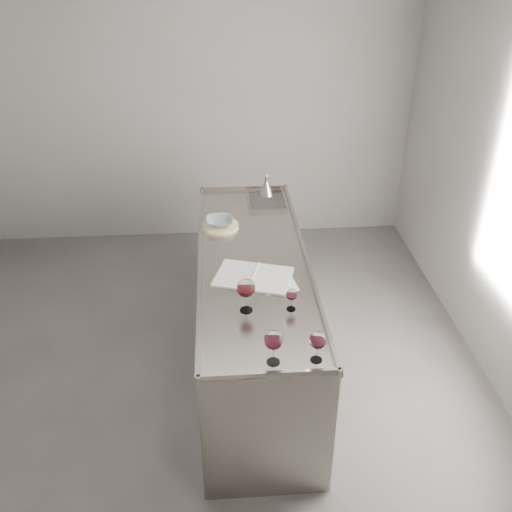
{
  "coord_description": "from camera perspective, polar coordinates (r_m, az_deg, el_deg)",
  "views": [
    {
      "loc": [
        0.27,
        -3.1,
        2.96
      ],
      "look_at": [
        0.51,
        0.2,
        1.02
      ],
      "focal_mm": 40.0,
      "sensor_mm": 36.0,
      "label": 1
    }
  ],
  "objects": [
    {
      "name": "trivet",
      "position": [
        4.39,
        -3.63,
        3.04
      ],
      "size": [
        0.3,
        0.3,
        0.02
      ],
      "primitive_type": "cylinder",
      "rotation": [
        0.0,
        0.0,
        -0.05
      ],
      "color": "#D3C488",
      "rests_on": "counter"
    },
    {
      "name": "wine_glass_right",
      "position": [
        3.03,
        6.17,
        -8.45
      ],
      "size": [
        0.09,
        0.09,
        0.18
      ],
      "rotation": [
        0.0,
        0.0,
        -0.18
      ],
      "color": "white",
      "rests_on": "counter"
    },
    {
      "name": "counter",
      "position": [
        4.22,
        -0.25,
        -5.78
      ],
      "size": [
        0.77,
        2.42,
        0.97
      ],
      "color": "gray",
      "rests_on": "ground"
    },
    {
      "name": "wine_glass_left",
      "position": [
        3.37,
        -1.0,
        -3.31
      ],
      "size": [
        0.11,
        0.11,
        0.22
      ],
      "rotation": [
        0.0,
        0.0,
        0.41
      ],
      "color": "white",
      "rests_on": "counter"
    },
    {
      "name": "wine_glass_small",
      "position": [
        3.41,
        3.57,
        -3.94
      ],
      "size": [
        0.07,
        0.07,
        0.14
      ],
      "rotation": [
        0.0,
        0.0,
        0.21
      ],
      "color": "white",
      "rests_on": "counter"
    },
    {
      "name": "wine_glass_middle",
      "position": [
        2.99,
        1.78,
        -8.47
      ],
      "size": [
        0.1,
        0.1,
        0.2
      ],
      "rotation": [
        0.0,
        0.0,
        -0.03
      ],
      "color": "white",
      "rests_on": "counter"
    },
    {
      "name": "room_shell",
      "position": [
        3.48,
        -8.2,
        3.39
      ],
      "size": [
        4.54,
        5.04,
        2.84
      ],
      "color": "#4D4A48",
      "rests_on": "ground"
    },
    {
      "name": "ceramic_bowl",
      "position": [
        4.37,
        -3.64,
        3.45
      ],
      "size": [
        0.21,
        0.21,
        0.05
      ],
      "primitive_type": "imported",
      "rotation": [
        0.0,
        0.0,
        0.01
      ],
      "color": "gray",
      "rests_on": "trivet"
    },
    {
      "name": "loose_paper_top",
      "position": [
        3.73,
        2.07,
        -2.41
      ],
      "size": [
        0.27,
        0.35,
        0.0
      ],
      "primitive_type": "cube",
      "rotation": [
        0.0,
        0.0,
        0.18
      ],
      "color": "silver",
      "rests_on": "counter"
    },
    {
      "name": "wine_funnel",
      "position": [
        4.91,
        1.03,
        6.85
      ],
      "size": [
        0.14,
        0.14,
        0.21
      ],
      "rotation": [
        0.0,
        0.0,
        -0.42
      ],
      "color": "#A29C90",
      "rests_on": "counter"
    },
    {
      "name": "notebook",
      "position": [
        3.75,
        -0.28,
        -2.08
      ],
      "size": [
        0.56,
        0.47,
        0.02
      ],
      "rotation": [
        0.0,
        0.0,
        -0.3
      ],
      "color": "white",
      "rests_on": "counter"
    }
  ]
}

